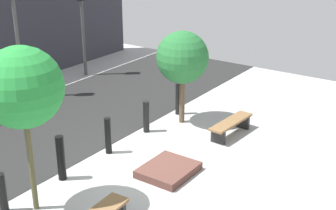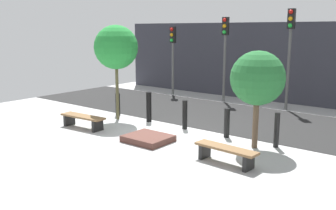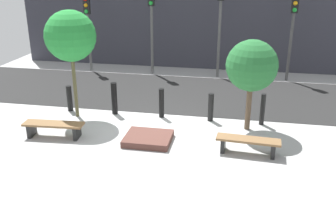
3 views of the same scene
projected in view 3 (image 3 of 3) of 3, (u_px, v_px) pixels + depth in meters
name	position (u px, v px, depth m)	size (l,w,h in m)	color
ground_plane	(153.00, 133.00, 10.88)	(18.00, 18.00, 0.00)	#A4A4A4
road_strip	(175.00, 93.00, 14.32)	(18.00, 4.48, 0.01)	black
building_facade	(190.00, 30.00, 17.42)	(16.20, 0.50, 3.52)	#33333D
bench_left	(54.00, 127.00, 10.53)	(1.72, 0.54, 0.43)	black
bench_right	(248.00, 143.00, 9.60)	(1.65, 0.50, 0.42)	black
planter_bed	(148.00, 139.00, 10.32)	(1.27, 1.08, 0.18)	#54332B
tree_behind_left_bench	(70.00, 36.00, 11.20)	(1.55, 1.55, 3.37)	brown
tree_behind_right_bench	(252.00, 66.00, 10.49)	(1.46, 1.46, 2.67)	brown
bollard_far_left	(69.00, 98.00, 12.43)	(0.18, 0.18, 0.86)	black
bollard_left	(114.00, 98.00, 12.12)	(0.19, 0.19, 1.06)	black
bollard_center	(161.00, 103.00, 11.86)	(0.16, 0.16, 0.95)	black
bollard_right	(211.00, 107.00, 11.60)	(0.17, 0.17, 0.89)	black
bollard_far_right	(263.00, 109.00, 11.31)	(0.15, 0.15, 0.98)	black
traffic_light_west	(88.00, 20.00, 16.59)	(0.28, 0.27, 3.33)	#5D5D5D
traffic_light_mid_west	(152.00, 15.00, 15.99)	(0.28, 0.27, 3.74)	#575757
traffic_light_mid_east	(220.00, 13.00, 15.43)	(0.28, 0.27, 4.00)	#545454
traffic_light_east	(293.00, 21.00, 15.01)	(0.28, 0.27, 3.57)	#474747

